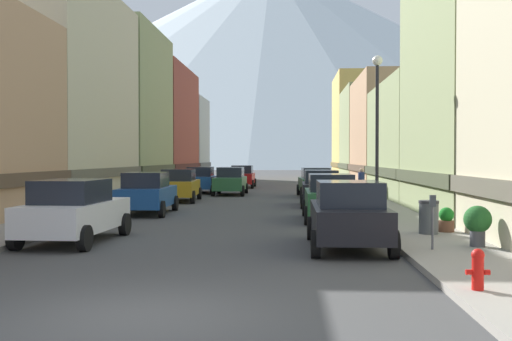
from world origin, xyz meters
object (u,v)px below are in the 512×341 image
object	(u,v)px
car_right_1	(330,197)
car_driving_1	(230,181)
fire_hydrant_near	(478,268)
potted_plant_1	(446,220)
car_left_3	(201,180)
car_driving_0	(242,176)
car_right_3	(315,182)
car_left_0	(74,211)
pedestrian_0	(361,184)
potted_plant_0	(478,222)
car_left_2	(179,185)
car_right_0	(348,214)
streetlamp_right	(377,113)
car_right_2	(321,188)
car_left_1	(147,193)
parking_meter_near	(433,214)
trash_bin_right	(429,217)

from	to	relation	value
car_right_1	car_driving_1	bearing A→B (deg)	108.63
fire_hydrant_near	potted_plant_1	bearing A→B (deg)	79.39
car_left_3	car_driving_0	distance (m)	8.07
car_right_3	car_left_0	bearing A→B (deg)	-110.12
car_right_1	potted_plant_1	bearing A→B (deg)	-54.91
car_left_0	pedestrian_0	world-z (taller)	pedestrian_0
car_right_1	car_driving_1	world-z (taller)	same
fire_hydrant_near	potted_plant_0	distance (m)	5.41
car_right_1	potted_plant_0	xyz separation A→B (m)	(3.20, -7.64, -0.13)
car_left_0	potted_plant_1	size ratio (longest dim) A/B	6.04
car_left_2	potted_plant_0	world-z (taller)	car_left_2
car_right_3	pedestrian_0	xyz separation A→B (m)	(2.45, -3.16, 0.02)
car_right_0	streetlamp_right	distance (m)	6.73
car_left_2	car_driving_0	size ratio (longest dim) A/B	1.02
car_right_2	car_left_3	bearing A→B (deg)	124.91
car_driving_0	potted_plant_1	size ratio (longest dim) A/B	5.95
car_driving_0	car_driving_1	distance (m)	9.65
car_left_0	car_left_2	world-z (taller)	same
car_driving_1	potted_plant_1	world-z (taller)	car_driving_1
car_left_1	potted_plant_1	distance (m)	12.78
car_driving_1	fire_hydrant_near	distance (m)	29.69
car_left_0	car_right_0	world-z (taller)	same
car_right_0	streetlamp_right	world-z (taller)	streetlamp_right
car_left_0	car_driving_0	world-z (taller)	same
car_right_1	car_left_3	bearing A→B (deg)	112.99
car_driving_0	parking_meter_near	size ratio (longest dim) A/B	3.31
car_driving_0	car_right_0	bearing A→B (deg)	-80.67
car_left_0	car_left_2	distance (m)	16.28
fire_hydrant_near	pedestrian_0	bearing A→B (deg)	88.09
car_left_0	parking_meter_near	xyz separation A→B (m)	(9.55, -1.76, 0.11)
car_right_0	car_left_1	bearing A→B (deg)	128.75
car_right_2	car_right_3	size ratio (longest dim) A/B	0.98
car_right_0	pedestrian_0	bearing A→B (deg)	82.39
car_left_0	car_left_1	xyz separation A→B (m)	(0.00, 8.73, 0.00)
car_left_0	car_right_3	xyz separation A→B (m)	(7.61, 20.76, 0.00)
car_left_2	car_left_3	xyz separation A→B (m)	(-0.00, 8.08, 0.00)
car_left_2	car_right_1	distance (m)	12.42
car_right_1	potted_plant_1	xyz separation A→B (m)	(3.20, -4.55, -0.39)
parking_meter_near	trash_bin_right	bearing A→B (deg)	79.09
pedestrian_0	streetlamp_right	distance (m)	12.97
car_left_3	parking_meter_near	world-z (taller)	car_left_3
potted_plant_0	car_right_2	bearing A→B (deg)	102.31
trash_bin_right	potted_plant_0	size ratio (longest dim) A/B	0.95
car_left_0	potted_plant_1	world-z (taller)	car_left_0
streetlamp_right	car_right_3	bearing A→B (deg)	95.62
car_right_0	fire_hydrant_near	size ratio (longest dim) A/B	6.25
car_right_0	fire_hydrant_near	xyz separation A→B (m)	(1.65, -5.63, -0.37)
car_left_2	potted_plant_1	distance (m)	17.99
car_left_3	fire_hydrant_near	size ratio (longest dim) A/B	6.30
car_left_0	streetlamp_right	xyz separation A→B (m)	(9.15, 5.04, 3.09)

